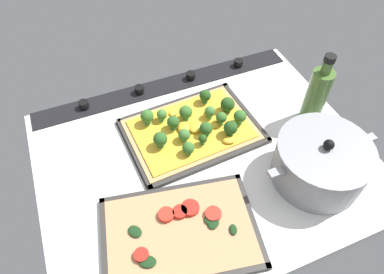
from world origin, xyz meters
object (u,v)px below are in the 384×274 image
baking_tray_front (192,131)px  broccoli_pizza (194,126)px  cooking_pot (320,162)px  oil_bottle (317,95)px  veggie_pizza_back (180,230)px  baking_tray_back (180,233)px

baking_tray_front → broccoli_pizza: 2.04cm
broccoli_pizza → cooking_pot: 32.90cm
baking_tray_front → broccoli_pizza: broccoli_pizza is taller
cooking_pot → oil_bottle: bearing=-120.3°
broccoli_pizza → oil_bottle: size_ratio=1.58×
oil_bottle → veggie_pizza_back: bearing=21.7°
baking_tray_front → cooking_pot: cooking_pot is taller
cooking_pot → veggie_pizza_back: bearing=2.0°
cooking_pot → oil_bottle: size_ratio=1.35×
broccoli_pizza → oil_bottle: bearing=166.7°
cooking_pot → baking_tray_back: bearing=2.3°
broccoli_pizza → baking_tray_back: broccoli_pizza is taller
broccoli_pizza → cooking_pot: (-21.74, 24.48, 3.22)cm
broccoli_pizza → oil_bottle: 33.20cm
baking_tray_front → cooking_pot: bearing=132.4°
broccoli_pizza → veggie_pizza_back: broccoli_pizza is taller
baking_tray_back → oil_bottle: oil_bottle is taller
broccoli_pizza → veggie_pizza_back: bearing=61.2°
baking_tray_back → veggie_pizza_back: size_ratio=1.08×
baking_tray_back → cooking_pot: bearing=-177.7°
cooking_pot → oil_bottle: (-9.95, -16.99, 3.28)cm
broccoli_pizza → veggie_pizza_back: 29.36cm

